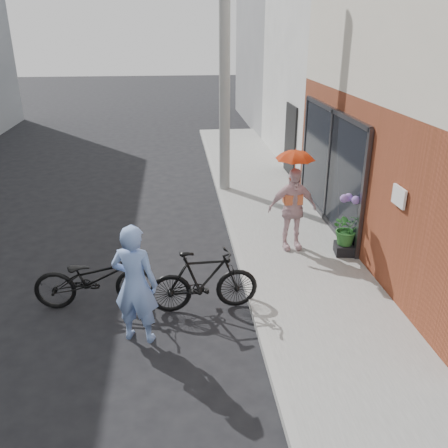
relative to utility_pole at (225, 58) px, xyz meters
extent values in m
plane|color=black|center=(-1.10, -6.00, -3.50)|extent=(80.00, 80.00, 0.00)
cube|color=gray|center=(1.00, -4.00, -3.44)|extent=(2.20, 24.00, 0.12)
cube|color=#9E9E99|center=(-0.16, -4.00, -3.44)|extent=(0.12, 24.00, 0.12)
cube|color=black|center=(2.06, -2.50, -2.14)|extent=(0.06, 3.80, 2.40)
cube|color=white|center=(2.06, -5.80, -1.68)|extent=(0.04, 0.40, 0.30)
cube|color=white|center=(6.10, 3.00, 0.00)|extent=(8.00, 6.00, 7.00)
cube|color=gray|center=(6.10, 10.00, 0.00)|extent=(8.00, 8.00, 7.00)
cylinder|color=#9E9E99|center=(0.00, 0.00, 0.00)|extent=(0.28, 0.28, 7.00)
imported|color=#7B9BDC|center=(-1.94, -6.45, -2.60)|extent=(0.76, 0.61, 1.80)
imported|color=black|center=(-2.67, -5.49, -2.99)|extent=(1.93, 0.68, 1.01)
imported|color=black|center=(-0.95, -5.78, -2.98)|extent=(1.75, 0.58, 1.04)
imported|color=beige|center=(0.90, -3.90, -2.56)|extent=(0.99, 0.47, 1.64)
imported|color=#EB4E1B|center=(0.90, -3.90, -1.43)|extent=(0.71, 0.71, 0.62)
cube|color=black|center=(1.90, -4.29, -3.28)|extent=(0.44, 0.44, 0.21)
imported|color=#2E6E2C|center=(1.90, -4.29, -2.85)|extent=(0.59, 0.51, 0.66)
camera|label=1|loc=(-1.31, -12.31, 0.71)|focal=38.00mm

